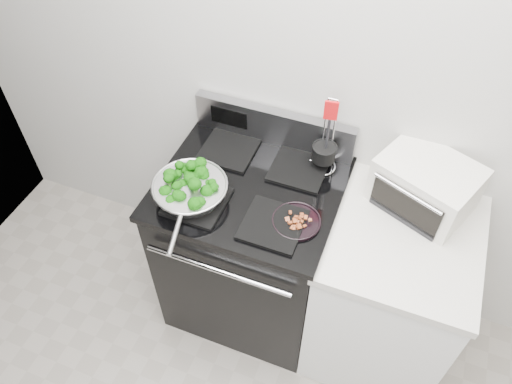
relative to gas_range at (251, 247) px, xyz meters
The scene contains 8 objects.
back_wall 0.97m from the gas_range, 48.22° to the left, with size 4.00×0.02×2.70m, color #BBB8B2.
gas_range is the anchor object (origin of this frame).
counter 0.69m from the gas_range, ahead, with size 0.62×0.68×0.92m.
skillet 0.58m from the gas_range, 141.71° to the right, with size 0.32×0.50×0.07m.
broccoli_pile 0.59m from the gas_range, 142.25° to the right, with size 0.25×0.25×0.09m, color black, non-canonical shape.
bacon_plate 0.56m from the gas_range, 25.97° to the right, with size 0.20×0.20×0.04m.
utensil_holder 0.63m from the gas_range, 39.79° to the left, with size 0.12×0.12×0.38m.
toaster_oven 0.91m from the gas_range, 15.50° to the left, with size 0.46×0.42×0.22m.
Camera 1 is at (0.26, 0.06, 2.54)m, focal length 35.00 mm.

